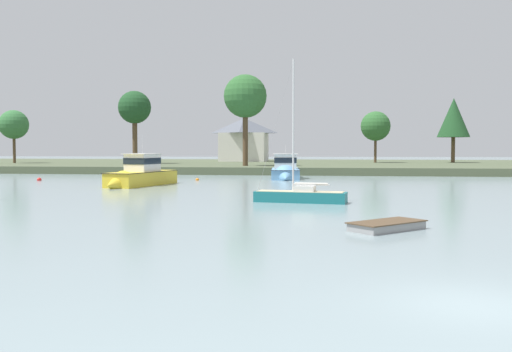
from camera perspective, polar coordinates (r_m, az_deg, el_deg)
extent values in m
plane|color=gray|center=(14.33, 21.41, -12.12)|extent=(459.07, 459.07, 0.00)
cube|color=#4C563D|center=(103.07, 9.37, 1.07)|extent=(206.58, 56.82, 1.06)
cube|color=gold|center=(56.06, -11.57, -0.63)|extent=(4.73, 9.67, 2.14)
cone|color=gold|center=(52.15, -14.22, -0.91)|extent=(3.04, 3.08, 2.55)
cube|color=black|center=(56.00, -11.58, 0.44)|extent=(4.88, 9.88, 0.05)
cube|color=silver|center=(56.05, -11.55, 1.34)|extent=(2.90, 3.63, 1.70)
cube|color=#19232D|center=(56.04, -11.55, 1.52)|extent=(2.95, 3.70, 0.61)
cube|color=beige|center=(56.03, -11.56, 2.24)|extent=(3.33, 4.09, 0.06)
cylinder|color=silver|center=(56.03, -11.56, 3.23)|extent=(0.03, 0.03, 1.87)
cube|color=#196B70|center=(37.76, 4.55, -2.55)|extent=(6.36, 2.46, 1.22)
cube|color=#CCB78E|center=(37.70, 4.56, -1.59)|extent=(5.96, 2.22, 0.04)
cube|color=silver|center=(37.63, 5.02, -1.29)|extent=(1.50, 1.18, 0.37)
cylinder|color=silver|center=(37.73, 3.84, 5.21)|extent=(0.12, 0.12, 8.90)
cylinder|color=silver|center=(37.53, 5.67, -0.86)|extent=(2.46, 0.48, 0.10)
cylinder|color=silver|center=(37.52, 5.67, -0.79)|extent=(2.23, 0.48, 0.14)
cylinder|color=#999999|center=(38.01, 2.01, 5.16)|extent=(2.47, 0.40, 8.85)
cube|color=gray|center=(25.63, 13.27, -5.17)|extent=(3.60, 3.53, 0.53)
cube|color=brown|center=(25.59, 13.27, -4.58)|extent=(3.79, 3.72, 0.05)
cube|color=tan|center=(25.60, 13.27, -4.67)|extent=(1.00, 1.05, 0.03)
cube|color=#669ECC|center=(67.78, 3.02, -0.02)|extent=(3.98, 9.13, 1.82)
cone|color=#669ECC|center=(63.34, 3.04, -0.22)|extent=(3.13, 2.73, 2.93)
cube|color=black|center=(67.74, 3.02, 0.72)|extent=(4.13, 9.32, 0.05)
cube|color=silver|center=(67.24, 3.02, 1.49)|extent=(2.83, 3.07, 1.78)
cube|color=#19232D|center=(67.23, 3.03, 1.64)|extent=(2.89, 3.14, 0.64)
cube|color=beige|center=(67.22, 3.03, 2.27)|extent=(3.28, 3.45, 0.06)
cylinder|color=silver|center=(67.22, 3.03, 2.76)|extent=(0.03, 0.03, 1.07)
sphere|color=orange|center=(63.77, -6.03, -0.39)|extent=(0.40, 0.40, 0.40)
torus|color=#333338|center=(63.75, -6.04, -0.17)|extent=(0.12, 0.12, 0.02)
sphere|color=red|center=(67.67, -21.32, -0.37)|extent=(0.50, 0.50, 0.50)
torus|color=#333338|center=(67.66, -21.32, -0.12)|extent=(0.12, 0.12, 0.02)
cylinder|color=brown|center=(107.55, 19.55, 3.34)|extent=(0.68, 0.68, 7.64)
cone|color=#1E4723|center=(107.69, 19.58, 5.66)|extent=(5.80, 5.80, 7.09)
cylinder|color=brown|center=(103.41, 12.13, 2.85)|extent=(0.47, 0.47, 5.43)
sphere|color=#2D602D|center=(103.48, 12.15, 5.02)|extent=(5.35, 5.35, 5.35)
cylinder|color=brown|center=(97.31, -12.30, 3.71)|extent=(0.83, 0.83, 8.34)
sphere|color=#1E4723|center=(97.55, -12.33, 6.89)|extent=(5.56, 5.56, 5.56)
cylinder|color=brown|center=(82.76, -1.10, 4.12)|extent=(0.78, 0.78, 8.88)
sphere|color=#2D602D|center=(83.10, -1.11, 8.18)|extent=(6.39, 6.39, 6.39)
cylinder|color=brown|center=(107.40, -23.52, 2.74)|extent=(0.49, 0.49, 5.66)
sphere|color=#336B38|center=(107.48, -23.57, 4.86)|extent=(5.10, 5.10, 5.10)
cube|color=silver|center=(112.86, -1.23, 2.97)|extent=(9.06, 8.46, 5.68)
pyramid|color=#565B66|center=(112.95, -1.23, 5.18)|extent=(9.79, 9.13, 3.01)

